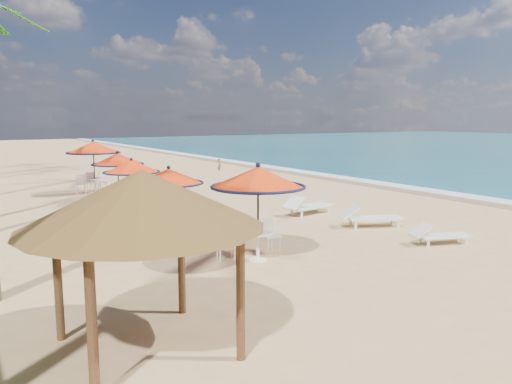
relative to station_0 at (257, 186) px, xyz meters
The scene contains 13 objects.
ground 4.93m from the station_0, ahead, with size 160.00×160.00×0.00m, color tan.
foam_strip 17.18m from the station_0, 35.83° to the left, with size 1.20×140.00×0.04m, color white.
wetsand_band 16.46m from the station_0, 37.67° to the left, with size 1.40×140.00×0.02m, color olive.
station_0 is the anchor object (origin of this frame).
station_1 3.64m from the station_0, 105.43° to the left, with size 2.11×2.11×2.20m.
station_2 7.37m from the station_0, 96.45° to the left, with size 2.09×2.09×2.17m.
station_3 10.05m from the station_0, 93.06° to the left, with size 2.17×2.17×2.26m.
station_4 13.77m from the station_0, 92.38° to the left, with size 2.51×2.51×2.62m.
lounger_near 5.70m from the station_0, 15.20° to the right, with size 1.84×1.10×0.63m.
lounger_mid 5.64m from the station_0, 14.26° to the left, with size 2.18×1.48×0.75m.
lounger_far 6.55m from the station_0, 40.64° to the left, with size 2.19×0.95×0.76m.
palapa 5.31m from the station_0, 141.36° to the right, with size 3.74×3.74×2.86m.
person 21.78m from the station_0, 64.61° to the left, with size 0.34×0.22×0.93m, color brown.
Camera 1 is at (-11.17, -10.51, 3.62)m, focal length 35.00 mm.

